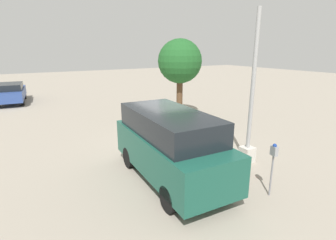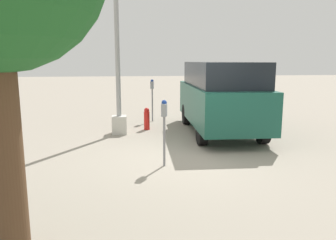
{
  "view_description": "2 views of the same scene",
  "coord_description": "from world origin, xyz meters",
  "px_view_note": "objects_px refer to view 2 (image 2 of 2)",
  "views": [
    {
      "loc": [
        8.85,
        -5.26,
        3.98
      ],
      "look_at": [
        -0.26,
        0.06,
        1.07
      ],
      "focal_mm": 28.0,
      "sensor_mm": 36.0,
      "label": 1
    },
    {
      "loc": [
        -7.22,
        1.4,
        2.21
      ],
      "look_at": [
        -0.4,
        0.53,
        0.96
      ],
      "focal_mm": 35.0,
      "sensor_mm": 36.0,
      "label": 2
    }
  ],
  "objects_px": {
    "parking_meter_near": "(164,118)",
    "lamp_post": "(118,85)",
    "fire_hydrant": "(147,119)",
    "parked_van": "(221,95)",
    "parking_meter_far": "(152,91)"
  },
  "relations": [
    {
      "from": "parking_meter_near",
      "to": "lamp_post",
      "type": "distance_m",
      "value": 3.44
    },
    {
      "from": "lamp_post",
      "to": "fire_hydrant",
      "type": "distance_m",
      "value": 1.52
    },
    {
      "from": "parked_van",
      "to": "parking_meter_near",
      "type": "bearing_deg",
      "value": 147.52
    },
    {
      "from": "parking_meter_far",
      "to": "parked_van",
      "type": "bearing_deg",
      "value": -127.5
    },
    {
      "from": "parked_van",
      "to": "fire_hydrant",
      "type": "relative_size",
      "value": 6.64
    },
    {
      "from": "parking_meter_far",
      "to": "parked_van",
      "type": "distance_m",
      "value": 2.93
    },
    {
      "from": "fire_hydrant",
      "to": "lamp_post",
      "type": "bearing_deg",
      "value": 119.69
    },
    {
      "from": "lamp_post",
      "to": "parked_van",
      "type": "distance_m",
      "value": 3.11
    },
    {
      "from": "parked_van",
      "to": "fire_hydrant",
      "type": "bearing_deg",
      "value": 73.19
    },
    {
      "from": "lamp_post",
      "to": "parking_meter_near",
      "type": "bearing_deg",
      "value": -162.89
    },
    {
      "from": "parking_meter_near",
      "to": "fire_hydrant",
      "type": "relative_size",
      "value": 1.97
    },
    {
      "from": "lamp_post",
      "to": "fire_hydrant",
      "type": "xyz_separation_m",
      "value": [
        0.5,
        -0.87,
        -1.14
      ]
    },
    {
      "from": "parking_meter_far",
      "to": "parked_van",
      "type": "relative_size",
      "value": 0.32
    },
    {
      "from": "parking_meter_near",
      "to": "parked_van",
      "type": "relative_size",
      "value": 0.3
    },
    {
      "from": "parking_meter_near",
      "to": "parked_van",
      "type": "xyz_separation_m",
      "value": [
        3.0,
        -2.07,
        0.13
      ]
    }
  ]
}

